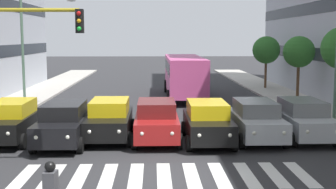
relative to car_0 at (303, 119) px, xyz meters
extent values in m
plane|color=#2D2D30|center=(6.21, 5.07, -0.89)|extent=(180.00, 180.00, 0.00)
cube|color=silver|center=(1.71, 5.07, -0.88)|extent=(0.45, 2.80, 0.01)
cube|color=silver|center=(2.61, 5.07, -0.88)|extent=(0.45, 2.80, 0.01)
cube|color=silver|center=(3.51, 5.07, -0.88)|extent=(0.45, 2.80, 0.01)
cube|color=silver|center=(4.41, 5.07, -0.88)|extent=(0.45, 2.80, 0.01)
cube|color=silver|center=(5.31, 5.07, -0.88)|extent=(0.45, 2.80, 0.01)
cube|color=silver|center=(6.21, 5.07, -0.88)|extent=(0.45, 2.80, 0.01)
cube|color=silver|center=(7.11, 5.07, -0.88)|extent=(0.45, 2.80, 0.01)
cube|color=silver|center=(8.01, 5.07, -0.88)|extent=(0.45, 2.80, 0.01)
cube|color=silver|center=(8.91, 5.07, -0.88)|extent=(0.45, 2.80, 0.01)
cube|color=silver|center=(9.81, 5.07, -0.88)|extent=(0.45, 2.80, 0.01)
cube|color=silver|center=(10.71, 5.07, -0.88)|extent=(0.45, 2.80, 0.01)
cube|color=#B2B7BC|center=(0.00, 0.05, -0.17)|extent=(1.80, 4.40, 0.80)
cube|color=slate|center=(0.00, -0.15, 0.53)|extent=(1.58, 2.46, 0.60)
cylinder|color=black|center=(0.90, 1.50, -0.57)|extent=(0.22, 0.64, 0.64)
cylinder|color=black|center=(-0.90, -1.40, -0.57)|extent=(0.22, 0.64, 0.64)
cylinder|color=black|center=(0.90, -1.40, -0.57)|extent=(0.22, 0.64, 0.64)
sphere|color=white|center=(-0.58, 2.20, -0.09)|extent=(0.18, 0.18, 0.18)
sphere|color=white|center=(0.58, 2.20, -0.09)|extent=(0.18, 0.18, 0.18)
cube|color=#B2B7BC|center=(2.13, 0.25, -0.17)|extent=(1.80, 4.40, 0.80)
cube|color=slate|center=(2.13, 0.05, 0.53)|extent=(1.58, 2.46, 0.60)
cylinder|color=black|center=(1.23, 1.70, -0.57)|extent=(0.22, 0.64, 0.64)
cylinder|color=black|center=(3.03, 1.70, -0.57)|extent=(0.22, 0.64, 0.64)
cylinder|color=black|center=(1.23, -1.20, -0.57)|extent=(0.22, 0.64, 0.64)
cylinder|color=black|center=(3.03, -1.20, -0.57)|extent=(0.22, 0.64, 0.64)
sphere|color=white|center=(1.55, 2.40, -0.09)|extent=(0.18, 0.18, 0.18)
sphere|color=white|center=(2.70, 2.40, -0.09)|extent=(0.18, 0.18, 0.18)
cube|color=black|center=(4.26, 0.56, -0.17)|extent=(1.80, 4.40, 0.80)
cube|color=yellow|center=(4.26, 0.36, 0.53)|extent=(1.58, 2.46, 0.60)
cylinder|color=black|center=(3.36, 2.02, -0.57)|extent=(0.22, 0.64, 0.64)
cylinder|color=black|center=(5.16, 2.02, -0.57)|extent=(0.22, 0.64, 0.64)
cylinder|color=black|center=(3.36, -0.89, -0.57)|extent=(0.22, 0.64, 0.64)
cylinder|color=black|center=(5.16, -0.89, -0.57)|extent=(0.22, 0.64, 0.64)
sphere|color=white|center=(3.68, 2.71, -0.09)|extent=(0.18, 0.18, 0.18)
sphere|color=white|center=(4.84, 2.71, -0.09)|extent=(0.18, 0.18, 0.18)
cube|color=maroon|center=(6.41, 0.19, -0.17)|extent=(1.80, 4.40, 0.80)
cube|color=maroon|center=(6.41, -0.01, 0.53)|extent=(1.58, 2.46, 0.60)
cylinder|color=black|center=(5.51, 1.64, -0.57)|extent=(0.22, 0.64, 0.64)
cylinder|color=black|center=(7.31, 1.64, -0.57)|extent=(0.22, 0.64, 0.64)
cylinder|color=black|center=(5.51, -1.26, -0.57)|extent=(0.22, 0.64, 0.64)
cylinder|color=black|center=(7.31, -1.26, -0.57)|extent=(0.22, 0.64, 0.64)
sphere|color=white|center=(5.84, 2.34, -0.09)|extent=(0.18, 0.18, 0.18)
sphere|color=white|center=(6.99, 2.34, -0.09)|extent=(0.18, 0.18, 0.18)
cube|color=black|center=(8.46, -0.22, -0.17)|extent=(1.80, 4.40, 0.80)
cube|color=yellow|center=(8.46, -0.42, 0.53)|extent=(1.58, 2.46, 0.60)
cylinder|color=black|center=(7.56, 1.23, -0.57)|extent=(0.22, 0.64, 0.64)
cylinder|color=black|center=(9.36, 1.23, -0.57)|extent=(0.22, 0.64, 0.64)
cylinder|color=black|center=(7.56, -1.67, -0.57)|extent=(0.22, 0.64, 0.64)
cylinder|color=black|center=(9.36, -1.67, -0.57)|extent=(0.22, 0.64, 0.64)
sphere|color=white|center=(7.89, 1.93, -0.09)|extent=(0.18, 0.18, 0.18)
sphere|color=white|center=(9.04, 1.93, -0.09)|extent=(0.18, 0.18, 0.18)
cube|color=black|center=(10.27, 0.70, -0.17)|extent=(1.80, 4.40, 0.80)
cube|color=black|center=(10.27, 0.50, 0.53)|extent=(1.58, 2.46, 0.60)
cylinder|color=black|center=(9.37, 2.16, -0.57)|extent=(0.22, 0.64, 0.64)
cylinder|color=black|center=(11.17, 2.16, -0.57)|extent=(0.22, 0.64, 0.64)
cylinder|color=black|center=(9.37, -0.75, -0.57)|extent=(0.22, 0.64, 0.64)
cylinder|color=black|center=(11.17, -0.75, -0.57)|extent=(0.22, 0.64, 0.64)
sphere|color=white|center=(9.70, 2.85, -0.09)|extent=(0.18, 0.18, 0.18)
sphere|color=white|center=(10.85, 2.85, -0.09)|extent=(0.18, 0.18, 0.18)
cube|color=black|center=(12.66, 0.01, -0.17)|extent=(1.80, 4.40, 0.80)
cube|color=yellow|center=(12.66, -0.19, 0.53)|extent=(1.58, 2.46, 0.60)
cylinder|color=black|center=(11.76, 1.46, -0.57)|extent=(0.22, 0.64, 0.64)
cylinder|color=black|center=(11.76, -1.44, -0.57)|extent=(0.22, 0.64, 0.64)
cylinder|color=black|center=(13.56, -1.44, -0.57)|extent=(0.22, 0.64, 0.64)
sphere|color=white|center=(12.08, 2.16, -0.09)|extent=(0.18, 0.18, 0.18)
cube|color=#DB5193|center=(4.26, -13.81, 0.86)|extent=(2.50, 10.50, 2.50)
cube|color=black|center=(4.26, -13.81, 1.41)|extent=(2.52, 9.87, 0.80)
cylinder|color=black|center=(3.01, -10.13, -0.39)|extent=(0.28, 1.00, 1.00)
cylinder|color=black|center=(5.51, -10.13, -0.39)|extent=(0.28, 1.00, 1.00)
cylinder|color=black|center=(3.01, -16.96, -0.39)|extent=(0.28, 1.00, 1.00)
cylinder|color=black|center=(5.51, -16.96, -0.39)|extent=(0.28, 1.00, 1.00)
cube|color=#4C4C51|center=(8.97, 8.82, 0.11)|extent=(0.32, 0.39, 0.64)
sphere|color=black|center=(8.97, 8.82, 0.55)|extent=(0.26, 0.26, 0.26)
cylinder|color=#AD991E|center=(11.22, 4.52, 4.41)|extent=(4.65, 0.12, 0.12)
cube|color=black|center=(8.89, 4.52, 4.06)|extent=(0.24, 0.28, 0.76)
sphere|color=red|center=(8.89, 4.67, 4.30)|extent=(0.14, 0.14, 0.14)
sphere|color=orange|center=(8.89, 4.67, 4.06)|extent=(0.14, 0.14, 0.14)
sphere|color=green|center=(8.89, 4.67, 3.82)|extent=(0.14, 0.14, 0.14)
cylinder|color=#4C6B56|center=(14.54, -8.76, 2.65)|extent=(0.16, 0.16, 6.77)
ellipsoid|color=#B7BCC1|center=(11.51, -8.76, 5.78)|extent=(0.56, 0.28, 0.20)
cylinder|color=#513823|center=(-3.23, -10.75, 0.60)|extent=(0.20, 0.20, 2.68)
sphere|color=#2D6B28|center=(-3.23, -10.75, 2.57)|extent=(2.11, 2.11, 2.11)
cylinder|color=#513823|center=(-3.01, -18.62, 0.52)|extent=(0.20, 0.20, 2.52)
sphere|color=#2D6B28|center=(-3.01, -18.62, 2.48)|extent=(2.31, 2.31, 2.31)
camera|label=1|loc=(6.55, 19.11, 3.57)|focal=47.99mm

